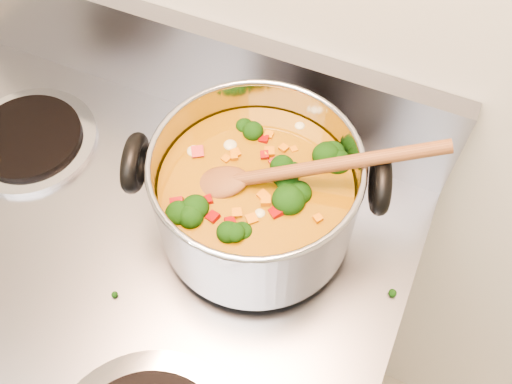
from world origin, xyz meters
TOP-DOWN VIEW (x-y plane):
  - electric_range at (0.00, 1.16)m, footprint 0.79×0.72m
  - stockpot at (0.18, 1.32)m, footprint 0.32×0.25m
  - wooden_spoon at (0.20, 1.32)m, footprint 0.29×0.15m
  - cooktop_crumbs at (0.28, 1.32)m, footprint 0.07×0.36m

SIDE VIEW (x-z plane):
  - electric_range at x=0.00m, z-range -0.07..1.01m
  - cooktop_crumbs at x=0.28m, z-range 0.92..0.93m
  - stockpot at x=0.18m, z-range 0.93..1.08m
  - wooden_spoon at x=0.20m, z-range 1.00..1.10m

